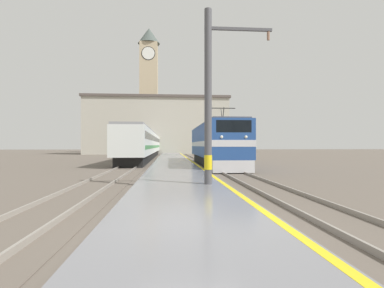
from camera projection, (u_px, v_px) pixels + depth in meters
The scene contains 9 objects.
ground_plane at pixel (173, 161), 36.51m from camera, with size 200.00×200.00×0.00m, color #60564C.
platform at pixel (174, 162), 31.52m from camera, with size 3.88×140.00×0.28m.
rail_track_near at pixel (208, 163), 31.81m from camera, with size 2.84×140.00×0.16m.
rail_track_far at pixel (137, 163), 31.22m from camera, with size 2.83×140.00×0.16m.
locomotive_train at pixel (215, 144), 27.40m from camera, with size 2.92×16.50×4.81m.
passenger_train at pixel (149, 144), 50.07m from camera, with size 2.92×53.36×3.74m.
catenary_mast at pixel (210, 98), 12.40m from camera, with size 2.87×0.33×7.27m.
clock_tower at pixel (149, 87), 74.15m from camera, with size 5.37×5.37×30.95m.
station_building at pixel (157, 126), 64.84m from camera, with size 30.53×9.19×12.20m.
Camera 1 is at (-0.51, -6.58, 1.88)m, focal length 28.00 mm.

